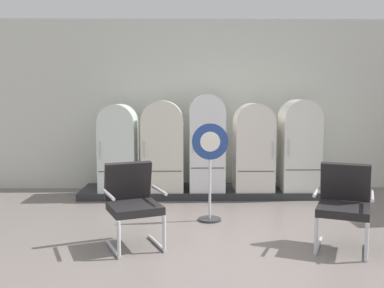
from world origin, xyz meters
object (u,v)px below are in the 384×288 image
at_px(sign_stand, 210,172).
at_px(refrigerator_2, 207,139).
at_px(refrigerator_1, 163,143).
at_px(refrigerator_0, 118,145).
at_px(refrigerator_4, 299,142).
at_px(refrigerator_3, 254,144).
at_px(armchair_left, 132,200).
at_px(armchair_right, 344,201).

bearing_deg(sign_stand, refrigerator_2, 88.97).
bearing_deg(sign_stand, refrigerator_1, 116.11).
distance_m(refrigerator_0, refrigerator_4, 3.11).
distance_m(refrigerator_3, refrigerator_4, 0.79).
height_order(refrigerator_4, armchair_left, refrigerator_4).
xyz_separation_m(refrigerator_2, sign_stand, (-0.03, -1.53, -0.31)).
xyz_separation_m(armchair_left, armchair_right, (2.41, -0.11, 0.00)).
distance_m(refrigerator_0, refrigerator_2, 1.52).
distance_m(refrigerator_0, armchair_left, 2.62).
bearing_deg(refrigerator_2, armchair_right, -61.59).
relative_size(refrigerator_3, sign_stand, 1.10).
relative_size(refrigerator_0, refrigerator_1, 0.96).
height_order(refrigerator_0, refrigerator_1, refrigerator_1).
height_order(refrigerator_0, refrigerator_3, refrigerator_3).
height_order(refrigerator_4, sign_stand, refrigerator_4).
bearing_deg(sign_stand, armchair_right, -37.28).
xyz_separation_m(refrigerator_4, armchair_left, (-2.56, -2.50, -0.40)).
bearing_deg(armchair_left, refrigerator_0, 102.14).
xyz_separation_m(refrigerator_0, sign_stand, (1.49, -1.53, -0.21)).
height_order(refrigerator_0, refrigerator_4, refrigerator_4).
bearing_deg(armchair_left, refrigerator_2, 68.98).
distance_m(refrigerator_2, refrigerator_4, 1.59).
bearing_deg(refrigerator_2, refrigerator_4, -1.36).
relative_size(refrigerator_2, armchair_right, 1.71).
relative_size(refrigerator_4, armchair_left, 1.62).
relative_size(refrigerator_2, sign_stand, 1.21).
height_order(refrigerator_3, armchair_right, refrigerator_3).
bearing_deg(refrigerator_4, refrigerator_3, -179.52).
bearing_deg(armchair_right, refrigerator_0, 138.14).
bearing_deg(refrigerator_0, armchair_left, -77.86).
distance_m(refrigerator_2, sign_stand, 1.57).
distance_m(refrigerator_1, armchair_left, 2.52).
distance_m(refrigerator_2, armchair_left, 2.75).
bearing_deg(refrigerator_1, refrigerator_0, 176.19).
relative_size(refrigerator_3, refrigerator_4, 0.96).
bearing_deg(refrigerator_1, refrigerator_2, 4.05).
relative_size(refrigerator_1, armchair_right, 1.60).
relative_size(refrigerator_0, refrigerator_3, 0.99).
bearing_deg(sign_stand, armchair_left, -133.42).
distance_m(armchair_right, sign_stand, 1.84).
height_order(refrigerator_1, refrigerator_4, refrigerator_4).
xyz_separation_m(refrigerator_3, refrigerator_4, (0.79, 0.01, 0.04)).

